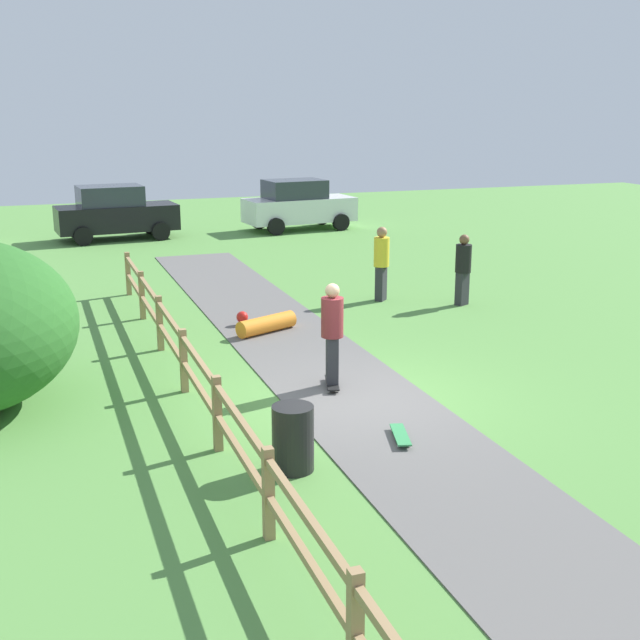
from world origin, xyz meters
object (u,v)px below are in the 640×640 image
trash_bin (293,438)px  bystander_yellow (381,260)px  skateboard_loose (400,435)px  parked_car_black (115,213)px  bystander_black (463,266)px  skater_riding (332,330)px  parked_car_white (298,205)px  skater_fallen (264,324)px

trash_bin → bystander_yellow: size_ratio=0.49×
skateboard_loose → parked_car_black: (-1.90, 19.99, 0.87)m
skateboard_loose → bystander_black: bearing=55.1°
skater_riding → bystander_yellow: bearing=59.0°
trash_bin → parked_car_black: 20.40m
trash_bin → skateboard_loose: (1.76, 0.40, -0.36)m
bystander_yellow → parked_car_black: bearing=113.5°
bystander_black → skateboard_loose: bearing=-124.9°
trash_bin → skateboard_loose: trash_bin is taller
trash_bin → parked_car_black: (-0.14, 20.39, 0.51)m
skater_riding → trash_bin: bearing=-119.5°
skater_riding → parked_car_black: 17.61m
parked_car_white → trash_bin: bearing=-108.3°
bystander_black → bystander_yellow: bearing=146.9°
skater_riding → parked_car_white: bearing=73.7°
bystander_black → parked_car_black: size_ratio=0.40×
skater_fallen → bystander_yellow: bearing=28.1°
skater_riding → parked_car_white: 18.25m
skater_fallen → parked_car_white: bearing=69.1°
skateboard_loose → bystander_yellow: (3.25, 8.12, 0.93)m
bystander_yellow → parked_car_white: (1.73, 11.87, -0.06)m
bystander_yellow → parked_car_black: (-5.16, 11.87, -0.06)m
skater_fallen → trash_bin: bearing=-102.6°
trash_bin → skateboard_loose: bearing=12.9°
bystander_yellow → parked_car_white: bearing=81.7°
skater_fallen → skateboard_loose: 6.24m
bystander_yellow → skateboard_loose: bearing=-111.8°
trash_bin → bystander_black: 10.01m
skater_fallen → skateboard_loose: bearing=-87.4°
skater_riding → parked_car_white: (5.13, 17.52, -0.08)m
skater_fallen → parked_car_black: parked_car_black is taller
bystander_yellow → bystander_black: bystander_yellow is taller
skater_riding → bystander_black: bearing=42.1°
skateboard_loose → parked_car_white: parked_car_white is taller
trash_bin → bystander_black: bearing=48.1°
skater_fallen → parked_car_white: (5.26, 13.75, 0.76)m
bystander_yellow → skater_riding: bearing=-121.0°
skater_riding → skateboard_loose: bearing=-86.7°
bystander_yellow → parked_car_white: size_ratio=0.42×
trash_bin → bystander_black: (6.68, 7.44, 0.50)m
bystander_yellow → bystander_black: (1.66, -1.09, -0.07)m
skateboard_loose → bystander_yellow: size_ratio=0.45×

